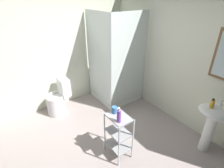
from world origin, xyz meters
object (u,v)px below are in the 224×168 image
object	(u,v)px
pedestal_sink	(212,121)
rinse_cup	(114,110)
storage_cart	(118,133)
hand_soap_bottle	(212,104)
shower_stall	(115,82)
toilet	(58,100)
conditioner_bottle_purple	(119,116)

from	to	relation	value
pedestal_sink	rinse_cup	world-z (taller)	rinse_cup
storage_cart	hand_soap_bottle	xyz separation A→B (m)	(0.68, 1.16, 0.44)
shower_stall	storage_cart	bearing A→B (deg)	-34.31
storage_cart	hand_soap_bottle	size ratio (longest dim) A/B	5.04
pedestal_sink	storage_cart	world-z (taller)	pedestal_sink
pedestal_sink	hand_soap_bottle	bearing A→B (deg)	-149.44
shower_stall	toilet	bearing A→B (deg)	-101.82
pedestal_sink	conditioner_bottle_purple	distance (m)	1.45
rinse_cup	conditioner_bottle_purple	bearing A→B (deg)	-19.36
storage_cart	toilet	bearing A→B (deg)	-167.24
storage_cart	conditioner_bottle_purple	bearing A→B (deg)	-38.46
conditioner_bottle_purple	rinse_cup	size ratio (longest dim) A/B	2.22
rinse_cup	hand_soap_bottle	bearing A→B (deg)	55.80
conditioner_bottle_purple	rinse_cup	bearing A→B (deg)	160.64
pedestal_sink	rinse_cup	size ratio (longest dim) A/B	7.90
conditioner_bottle_purple	pedestal_sink	bearing A→B (deg)	62.70
storage_cart	rinse_cup	bearing A→B (deg)	179.32
shower_stall	conditioner_bottle_purple	distance (m)	1.76
pedestal_sink	hand_soap_bottle	xyz separation A→B (m)	(-0.06, -0.03, 0.30)
shower_stall	hand_soap_bottle	distance (m)	2.07
pedestal_sink	conditioner_bottle_purple	xyz separation A→B (m)	(-0.65, -1.27, 0.26)
pedestal_sink	rinse_cup	bearing A→B (deg)	-125.34
conditioner_bottle_purple	rinse_cup	xyz separation A→B (m)	(-0.20, 0.07, -0.05)
rinse_cup	toilet	bearing A→B (deg)	-166.28
pedestal_sink	toilet	size ratio (longest dim) A/B	1.07
hand_soap_bottle	conditioner_bottle_purple	xyz separation A→B (m)	(-0.59, -1.23, -0.04)
shower_stall	rinse_cup	xyz separation A→B (m)	(1.22, -0.91, 0.33)
toilet	hand_soap_bottle	xyz separation A→B (m)	(2.28, 1.52, 0.56)
toilet	conditioner_bottle_purple	size ratio (longest dim) A/B	3.34
shower_stall	toilet	world-z (taller)	shower_stall
shower_stall	rinse_cup	world-z (taller)	shower_stall
shower_stall	toilet	distance (m)	1.31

